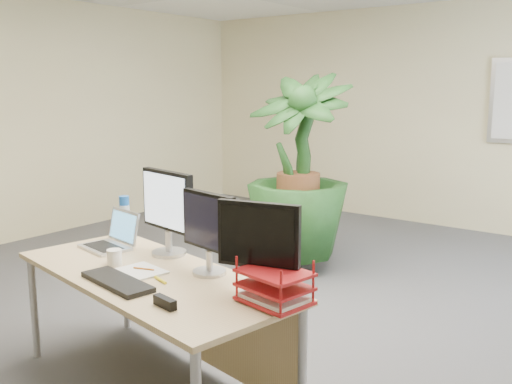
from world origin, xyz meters
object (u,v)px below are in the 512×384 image
Objects in this scene: monitor_right at (208,228)px; laptop at (113,238)px; desk at (165,294)px; floor_plant at (298,192)px; monitor_left at (167,207)px.

monitor_right reaches higher than laptop.
monitor_right reaches higher than desk.
monitor_right is (0.79, -2.12, 0.20)m from floor_plant.
monitor_left reaches higher than monitor_right.
laptop is at bearing -166.45° from monitor_left.
laptop is (-0.60, 0.13, 0.20)m from desk.
desk is 3.65× the size of monitor_left.
floor_plant reaches higher than monitor_left.
floor_plant reaches higher than laptop.
laptop is at bearing 168.19° from desk.
floor_plant is at bearing 103.62° from desk.
desk is 0.53m from monitor_left.
monitor_left is at bearing 131.07° from desk.
monitor_right is 1.25× the size of laptop.
desk is at bearing -11.81° from laptop.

